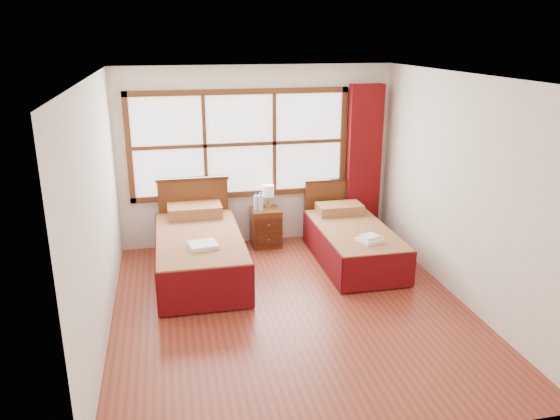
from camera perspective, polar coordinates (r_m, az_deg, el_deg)
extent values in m
plane|color=maroon|center=(6.36, 1.20, -10.28)|extent=(4.50, 4.50, 0.00)
plane|color=white|center=(5.62, 1.37, 13.78)|extent=(4.50, 4.50, 0.00)
plane|color=silver|center=(7.99, -2.43, 5.60)|extent=(4.00, 0.00, 4.00)
plane|color=silver|center=(5.76, -18.49, -0.27)|extent=(0.00, 4.50, 4.50)
plane|color=silver|center=(6.59, 18.46, 2.00)|extent=(0.00, 4.50, 4.50)
cube|color=white|center=(7.89, -4.22, 6.89)|extent=(3.00, 0.02, 1.40)
cube|color=#552A12|center=(8.04, -4.08, 1.68)|extent=(3.16, 0.06, 0.08)
cube|color=#552A12|center=(7.76, -4.32, 12.23)|extent=(3.16, 0.06, 0.08)
cube|color=#552A12|center=(7.81, -15.52, 6.18)|extent=(0.08, 0.06, 1.56)
cube|color=#552A12|center=(8.21, 6.59, 7.26)|extent=(0.08, 0.06, 1.56)
cube|color=#552A12|center=(7.82, -7.85, 6.67)|extent=(0.05, 0.05, 1.40)
cube|color=#552A12|center=(7.95, -0.60, 7.02)|extent=(0.05, 0.05, 1.40)
cube|color=#552A12|center=(7.87, -4.20, 6.86)|extent=(3.00, 0.05, 0.05)
cube|color=#62090B|center=(8.30, 8.74, 4.96)|extent=(0.50, 0.16, 2.30)
cube|color=#3A1B0C|center=(7.18, -8.34, -5.66)|extent=(0.95, 1.90, 0.31)
cube|color=#641F0E|center=(7.07, -8.44, -3.55)|extent=(1.06, 2.10, 0.26)
cube|color=#5E090E|center=(7.12, -12.65, -4.99)|extent=(0.03, 2.10, 0.53)
cube|color=#5E090E|center=(7.18, -4.14, -4.41)|extent=(0.03, 2.10, 0.53)
cube|color=#5E090E|center=(6.18, -7.69, -8.39)|extent=(1.06, 0.03, 0.53)
cube|color=#641F0E|center=(7.72, -8.90, -0.05)|extent=(0.74, 0.43, 0.16)
cube|color=#552A12|center=(8.00, -8.97, -0.43)|extent=(0.99, 0.06, 1.03)
cube|color=#3A1B0C|center=(7.85, -9.15, 3.21)|extent=(1.03, 0.08, 0.04)
cube|color=#3A1B0C|center=(7.58, 7.68, -4.48)|extent=(0.83, 1.65, 0.27)
cube|color=#641F0E|center=(7.49, 7.76, -2.73)|extent=(0.93, 1.83, 0.22)
cube|color=#5E090E|center=(7.40, 4.31, -3.98)|extent=(0.03, 1.83, 0.46)
cube|color=#5E090E|center=(7.70, 10.98, -3.38)|extent=(0.03, 1.83, 0.46)
cube|color=#5E090E|center=(6.76, 10.30, -6.46)|extent=(0.93, 0.03, 0.46)
cube|color=#641F0E|center=(8.02, 6.23, 0.13)|extent=(0.65, 0.38, 0.14)
cube|color=#552A12|center=(8.37, 5.48, 0.08)|extent=(0.86, 0.06, 0.90)
cube|color=#3A1B0C|center=(8.24, 5.57, 3.11)|extent=(0.90, 0.08, 0.04)
cube|color=#552A12|center=(8.05, -1.48, -1.82)|extent=(0.43, 0.38, 0.57)
cube|color=#3A1B0C|center=(7.90, -1.21, -3.08)|extent=(0.38, 0.02, 0.17)
cube|color=#3A1B0C|center=(7.83, -1.22, -1.53)|extent=(0.38, 0.02, 0.17)
sphere|color=#B5903D|center=(7.89, -1.18, -3.13)|extent=(0.03, 0.03, 0.03)
sphere|color=#B5903D|center=(7.81, -1.20, -1.57)|extent=(0.03, 0.03, 0.03)
cube|color=white|center=(6.61, -8.03, -3.66)|extent=(0.37, 0.34, 0.05)
cube|color=white|center=(7.01, 9.35, -3.10)|extent=(0.35, 0.33, 0.04)
cube|color=white|center=(7.00, 9.37, -2.78)|extent=(0.27, 0.25, 0.04)
cylinder|color=gold|center=(8.06, -1.26, 0.41)|extent=(0.10, 0.10, 0.02)
cylinder|color=gold|center=(8.04, -1.26, 0.96)|extent=(0.02, 0.02, 0.14)
cylinder|color=white|center=(7.99, -1.27, 2.04)|extent=(0.17, 0.17, 0.17)
cylinder|color=#C4E5FC|center=(7.88, -2.54, 0.72)|extent=(0.06, 0.06, 0.21)
cylinder|color=blue|center=(7.85, -2.55, 1.57)|extent=(0.03, 0.03, 0.03)
cylinder|color=#C4E5FC|center=(7.86, -2.05, 0.77)|extent=(0.07, 0.07, 0.24)
cylinder|color=blue|center=(7.82, -2.06, 1.71)|extent=(0.03, 0.03, 0.03)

